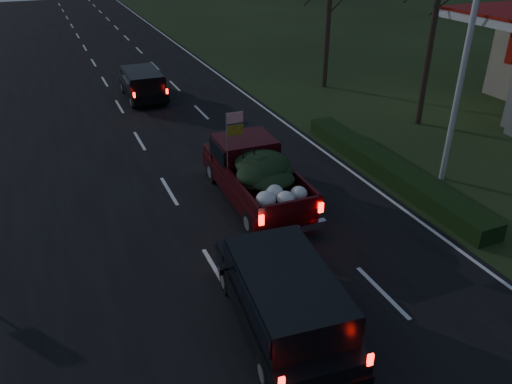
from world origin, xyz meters
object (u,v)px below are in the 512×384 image
object	(u,v)px
pickup_truck	(255,171)
rear_suv	(284,294)
light_pole	(472,24)
lead_suv	(143,82)

from	to	relation	value
pickup_truck	rear_suv	xyz separation A→B (m)	(-1.85, -5.95, -0.03)
light_pole	rear_suv	world-z (taller)	light_pole
pickup_truck	rear_suv	world-z (taller)	pickup_truck
pickup_truck	lead_suv	size ratio (longest dim) A/B	1.25
lead_suv	pickup_truck	bearing A→B (deg)	-84.17
pickup_truck	light_pole	bearing A→B (deg)	-9.03
pickup_truck	rear_suv	bearing A→B (deg)	-105.71
lead_suv	rear_suv	world-z (taller)	rear_suv
light_pole	lead_suv	bearing A→B (deg)	120.26
lead_suv	light_pole	bearing A→B (deg)	-58.93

